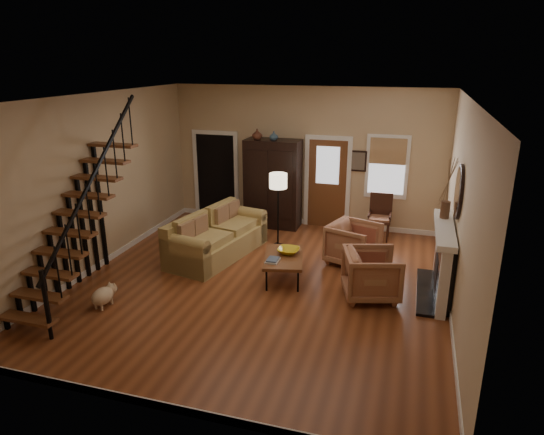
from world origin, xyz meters
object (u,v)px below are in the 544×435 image
(armoire, at_px, (273,184))
(sofa, at_px, (217,235))
(coffee_table, at_px, (284,267))
(armchair_left, at_px, (372,274))
(side_chair, at_px, (380,217))
(armchair_right, at_px, (354,244))
(floor_lamp, at_px, (278,211))

(armoire, bearing_deg, sofa, -104.40)
(sofa, height_order, coffee_table, sofa)
(sofa, distance_m, armchair_left, 3.35)
(armchair_left, relative_size, side_chair, 0.90)
(coffee_table, xyz_separation_m, armchair_left, (1.62, -0.27, 0.19))
(armchair_right, relative_size, floor_lamp, 0.56)
(coffee_table, relative_size, armchair_right, 1.30)
(armoire, relative_size, armchair_left, 2.29)
(coffee_table, height_order, side_chair, side_chair)
(sofa, relative_size, armchair_left, 2.58)
(coffee_table, bearing_deg, armchair_left, -9.37)
(sofa, xyz_separation_m, armchair_left, (3.21, -0.94, -0.02))
(coffee_table, distance_m, armchair_left, 1.65)
(sofa, relative_size, side_chair, 2.32)
(coffee_table, xyz_separation_m, side_chair, (1.51, 2.62, 0.28))
(sofa, relative_size, floor_lamp, 1.45)
(armoire, distance_m, floor_lamp, 1.43)
(armchair_left, relative_size, floor_lamp, 0.56)
(armoire, xyz_separation_m, side_chair, (2.55, -0.20, -0.54))
(armchair_left, relative_size, armchair_right, 1.01)
(floor_lamp, distance_m, side_chair, 2.35)
(armoire, height_order, armchair_left, armoire)
(sofa, xyz_separation_m, armchair_right, (2.73, 0.40, -0.03))
(armchair_right, bearing_deg, armoire, 69.77)
(armoire, distance_m, sofa, 2.29)
(sofa, height_order, armchair_right, sofa)
(sofa, distance_m, side_chair, 3.66)
(floor_lamp, bearing_deg, coffee_table, -70.27)
(sofa, bearing_deg, armchair_right, 20.48)
(armchair_left, bearing_deg, sofa, 57.49)
(floor_lamp, bearing_deg, armchair_left, -39.40)
(coffee_table, relative_size, side_chair, 1.16)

